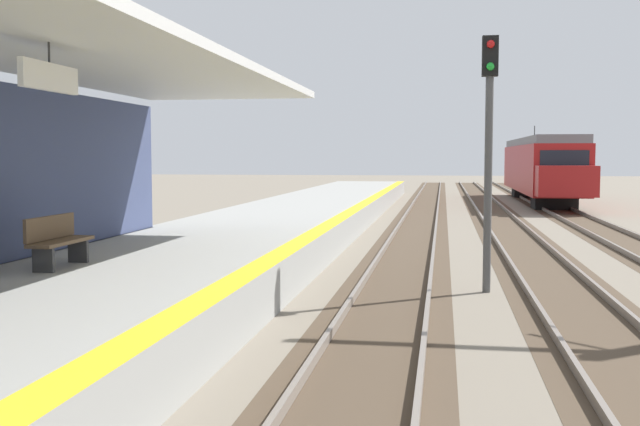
# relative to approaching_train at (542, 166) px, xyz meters

# --- Properties ---
(station_platform) EXTENTS (5.00, 80.00, 0.91)m
(station_platform) POSITION_rel_approaching_train_xyz_m (-11.20, -30.07, -1.73)
(station_platform) COLOR #999993
(station_platform) RESTS_ON ground
(track_pair_nearest_platform) EXTENTS (2.34, 120.00, 0.16)m
(track_pair_nearest_platform) POSITION_rel_approaching_train_xyz_m (-6.80, -26.07, -2.13)
(track_pair_nearest_platform) COLOR #4C3D2D
(track_pair_nearest_platform) RESTS_ON ground
(track_pair_middle) EXTENTS (2.34, 120.00, 0.16)m
(track_pair_middle) POSITION_rel_approaching_train_xyz_m (-3.40, -26.07, -2.13)
(track_pair_middle) COLOR #4C3D2D
(track_pair_middle) RESTS_ON ground
(approaching_train) EXTENTS (2.93, 19.60, 4.76)m
(approaching_train) POSITION_rel_approaching_train_xyz_m (0.00, 0.00, 0.00)
(approaching_train) COLOR maroon
(approaching_train) RESTS_ON ground
(rail_signal_post) EXTENTS (0.32, 0.34, 5.20)m
(rail_signal_post) POSITION_rel_approaching_train_xyz_m (-4.93, -31.40, 1.02)
(rail_signal_post) COLOR #4C4C4C
(rail_signal_post) RESTS_ON ground
(platform_bench) EXTENTS (0.45, 1.60, 0.88)m
(platform_bench) POSITION_rel_approaching_train_xyz_m (-12.32, -35.22, -0.80)
(platform_bench) COLOR brown
(platform_bench) RESTS_ON station_platform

